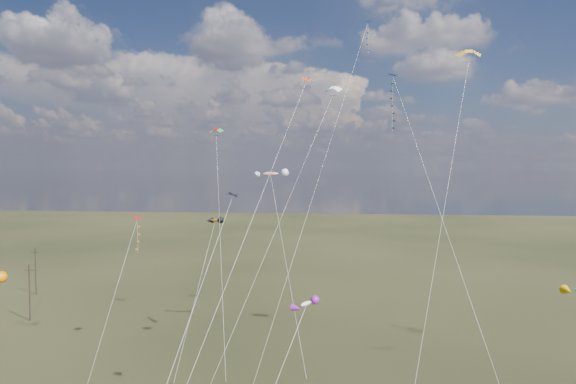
# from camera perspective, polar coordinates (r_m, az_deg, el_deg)

# --- Properties ---
(utility_pole_near) EXTENTS (1.40, 0.20, 8.00)m
(utility_pole_near) POSITION_cam_1_polar(r_m,az_deg,el_deg) (82.14, -26.79, -9.88)
(utility_pole_near) COLOR black
(utility_pole_near) RESTS_ON ground
(utility_pole_far) EXTENTS (1.40, 0.20, 8.00)m
(utility_pole_far) POSITION_cam_1_polar(r_m,az_deg,el_deg) (97.92, -26.25, -7.85)
(utility_pole_far) COLOR black
(utility_pole_far) RESTS_ON ground
(diamond_black_high) EXTENTS (8.45, 21.44, 31.64)m
(diamond_black_high) POSITION_cam_1_polar(r_m,az_deg,el_deg) (55.24, 12.14, 8.15)
(diamond_black_high) COLOR black
(diamond_black_high) RESTS_ON ground
(diamond_navy_tall) EXTENTS (12.69, 24.46, 42.14)m
(diamond_navy_tall) POSITION_cam_1_polar(r_m,az_deg,el_deg) (72.35, 8.00, 14.23)
(diamond_navy_tall) COLOR #0A0D54
(diamond_navy_tall) RESTS_ON ground
(diamond_black_mid) EXTENTS (4.66, 14.40, 19.67)m
(diamond_black_mid) POSITION_cam_1_polar(r_m,az_deg,el_deg) (38.75, -9.23, -9.05)
(diamond_black_mid) COLOR black
(diamond_black_mid) RESTS_ON ground
(diamond_red_low) EXTENTS (2.13, 10.22, 16.06)m
(diamond_red_low) POSITION_cam_1_polar(r_m,az_deg,el_deg) (61.14, -16.59, -5.23)
(diamond_red_low) COLOR #9F1513
(diamond_red_low) RESTS_ON ground
(diamond_orange_center) EXTENTS (10.35, 17.48, 30.47)m
(diamond_orange_center) POSITION_cam_1_polar(r_m,az_deg,el_deg) (45.85, -1.73, 2.86)
(diamond_orange_center) COLOR red
(diamond_orange_center) RESTS_ON ground
(parafoil_yellow) EXTENTS (9.70, 18.51, 34.45)m
(parafoil_yellow) POSITION_cam_1_polar(r_m,az_deg,el_deg) (58.62, 19.43, 14.37)
(parafoil_yellow) COLOR gold
(parafoil_yellow) RESTS_ON ground
(parafoil_blue_white) EXTENTS (12.89, 20.47, 32.54)m
(parafoil_blue_white) POSITION_cam_1_polar(r_m,az_deg,el_deg) (67.63, 4.92, 11.31)
(parafoil_blue_white) COLOR blue
(parafoil_blue_white) RESTS_ON ground
(parafoil_tricolor) EXTENTS (6.10, 17.35, 27.12)m
(parafoil_tricolor) POSITION_cam_1_polar(r_m,az_deg,el_deg) (68.09, -7.98, 6.71)
(parafoil_tricolor) COLOR yellow
(parafoil_tricolor) RESTS_ON ground
(novelty_orange_black) EXTENTS (2.69, 14.29, 15.60)m
(novelty_orange_black) POSITION_cam_1_polar(r_m,az_deg,el_deg) (63.95, -8.15, -3.22)
(novelty_orange_black) COLOR #BF5D0E
(novelty_orange_black) RESTS_ON ground
(novelty_white_purple) EXTENTS (5.75, 10.07, 12.36)m
(novelty_white_purple) POSITION_cam_1_polar(r_m,az_deg,el_deg) (37.25, 1.97, -12.41)
(novelty_white_purple) COLOR white
(novelty_white_purple) RESTS_ON ground
(novelty_redwhite_stripe) EXTENTS (7.50, 12.92, 21.42)m
(novelty_redwhite_stripe) POSITION_cam_1_polar(r_m,az_deg,el_deg) (63.83, -1.93, 1.99)
(novelty_redwhite_stripe) COLOR red
(novelty_redwhite_stripe) RESTS_ON ground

